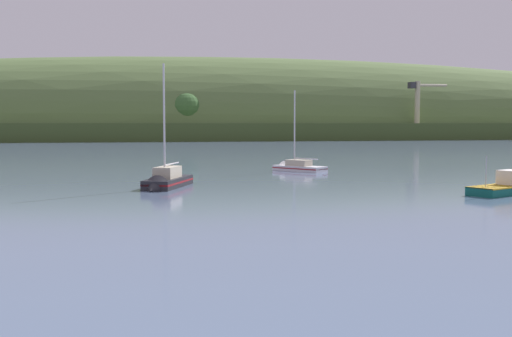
{
  "coord_description": "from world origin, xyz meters",
  "views": [
    {
      "loc": [
        -16.08,
        -1.02,
        4.93
      ],
      "look_at": [
        -7.52,
        43.37,
        1.58
      ],
      "focal_mm": 42.9,
      "sensor_mm": 36.0,
      "label": 1
    }
  ],
  "objects_px": {
    "fishing_boat_moored": "(508,189)",
    "sailboat_near_mooring": "(294,169)",
    "dockside_crane": "(418,112)",
    "sailboat_far_left": "(165,184)"
  },
  "relations": [
    {
      "from": "sailboat_near_mooring",
      "to": "sailboat_far_left",
      "type": "relative_size",
      "value": 0.9
    },
    {
      "from": "sailboat_far_left",
      "to": "fishing_boat_moored",
      "type": "xyz_separation_m",
      "value": [
        23.47,
        -8.38,
        0.05
      ]
    },
    {
      "from": "dockside_crane",
      "to": "sailboat_far_left",
      "type": "relative_size",
      "value": 1.73
    },
    {
      "from": "sailboat_near_mooring",
      "to": "fishing_boat_moored",
      "type": "distance_m",
      "value": 24.92
    },
    {
      "from": "dockside_crane",
      "to": "sailboat_near_mooring",
      "type": "relative_size",
      "value": 1.92
    },
    {
      "from": "dockside_crane",
      "to": "sailboat_near_mooring",
      "type": "height_order",
      "value": "dockside_crane"
    },
    {
      "from": "fishing_boat_moored",
      "to": "sailboat_near_mooring",
      "type": "bearing_deg",
      "value": 87.06
    },
    {
      "from": "fishing_boat_moored",
      "to": "dockside_crane",
      "type": "bearing_deg",
      "value": 41.27
    },
    {
      "from": "dockside_crane",
      "to": "sailboat_near_mooring",
      "type": "xyz_separation_m",
      "value": [
        -69.09,
        -114.9,
        -8.38
      ]
    },
    {
      "from": "dockside_crane",
      "to": "sailboat_far_left",
      "type": "xyz_separation_m",
      "value": [
        -83.05,
        -129.56,
        -8.23
      ]
    }
  ]
}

